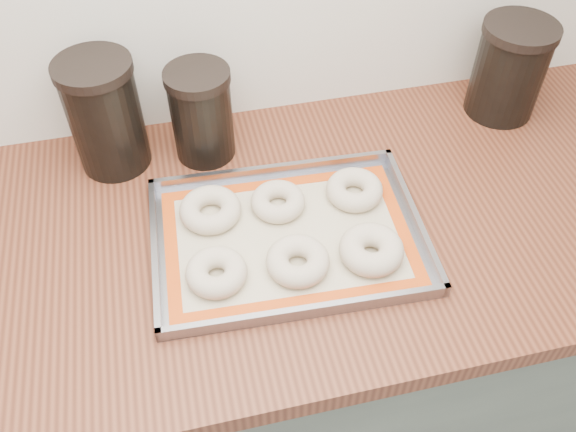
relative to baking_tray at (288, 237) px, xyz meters
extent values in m
cube|color=slate|center=(0.16, 0.04, -0.48)|extent=(3.00, 0.65, 0.86)
cube|color=brown|center=(0.16, 0.04, -0.03)|extent=(3.06, 0.68, 0.04)
cube|color=gray|center=(0.00, 0.00, 0.00)|extent=(0.47, 0.35, 0.00)
cube|color=gray|center=(0.01, 0.16, 0.01)|extent=(0.46, 0.03, 0.02)
cube|color=gray|center=(-0.01, -0.16, 0.01)|extent=(0.46, 0.03, 0.02)
cube|color=gray|center=(-0.22, 0.01, 0.01)|extent=(0.03, 0.33, 0.02)
cube|color=gray|center=(0.22, -0.01, 0.01)|extent=(0.03, 0.33, 0.02)
cube|color=#C6B793|center=(0.00, 0.00, 0.00)|extent=(0.43, 0.31, 0.00)
cube|color=#CE440D|center=(0.01, 0.13, 0.00)|extent=(0.42, 0.04, 0.00)
cube|color=#CE440D|center=(-0.01, -0.13, 0.00)|extent=(0.42, 0.04, 0.00)
cube|color=#CE440D|center=(-0.20, 0.01, 0.00)|extent=(0.03, 0.25, 0.00)
cube|color=#CE440D|center=(0.20, -0.01, 0.00)|extent=(0.03, 0.25, 0.00)
torus|color=beige|center=(-0.13, -0.06, 0.02)|extent=(0.12, 0.12, 0.04)
torus|color=beige|center=(0.00, -0.07, 0.02)|extent=(0.12, 0.12, 0.04)
torus|color=beige|center=(0.12, -0.07, 0.02)|extent=(0.12, 0.12, 0.04)
torus|color=beige|center=(-0.12, 0.08, 0.02)|extent=(0.13, 0.13, 0.04)
torus|color=beige|center=(0.00, 0.07, 0.01)|extent=(0.12, 0.12, 0.03)
torus|color=beige|center=(0.14, 0.07, 0.02)|extent=(0.13, 0.13, 0.04)
cylinder|color=black|center=(-0.28, 0.27, 0.09)|extent=(0.13, 0.13, 0.20)
cylinder|color=black|center=(-0.28, 0.27, 0.20)|extent=(0.14, 0.14, 0.02)
cylinder|color=black|center=(-0.11, 0.26, 0.08)|extent=(0.11, 0.11, 0.17)
cylinder|color=black|center=(-0.11, 0.26, 0.17)|extent=(0.12, 0.12, 0.02)
cylinder|color=black|center=(0.51, 0.25, 0.08)|extent=(0.14, 0.14, 0.18)
cylinder|color=black|center=(0.51, 0.25, 0.18)|extent=(0.15, 0.15, 0.02)
camera|label=1|loc=(-0.15, -0.66, 0.80)|focal=38.00mm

